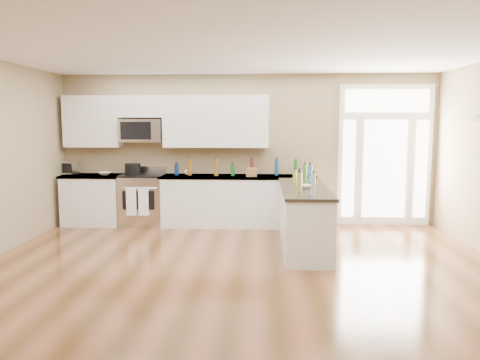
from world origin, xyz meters
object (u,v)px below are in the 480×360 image
object	(u,v)px
kitchen_range	(143,200)
peninsula_cabinet	(303,220)
toaster_oven	(70,167)
stockpot	(133,169)

from	to	relation	value
kitchen_range	peninsula_cabinet	bearing A→B (deg)	-26.90
kitchen_range	toaster_oven	world-z (taller)	toaster_oven
stockpot	toaster_oven	bearing A→B (deg)	174.23
stockpot	toaster_oven	distance (m)	1.25
kitchen_range	toaster_oven	xyz separation A→B (m)	(-1.42, 0.11, 0.58)
kitchen_range	stockpot	size ratio (longest dim) A/B	3.76
stockpot	kitchen_range	bearing A→B (deg)	3.91
stockpot	toaster_oven	xyz separation A→B (m)	(-1.25, 0.13, 0.00)
peninsula_cabinet	stockpot	bearing A→B (deg)	154.63
peninsula_cabinet	stockpot	size ratio (longest dim) A/B	8.08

